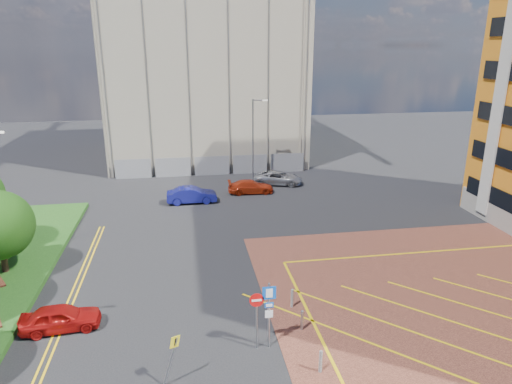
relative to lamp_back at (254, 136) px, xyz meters
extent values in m
plane|color=black|center=(-4.08, -28.00, -4.36)|extent=(140.00, 140.00, 0.00)
cylinder|color=#3D2B1C|center=(-17.58, -18.00, -3.16)|extent=(0.36, 0.36, 1.80)
cylinder|color=#9EA0A8|center=(-0.08, 0.00, -0.36)|extent=(0.16, 0.16, 8.00)
cylinder|color=#9EA0A8|center=(0.52, 0.00, 3.52)|extent=(1.20, 0.10, 0.10)
cube|color=silver|center=(1.12, 0.00, 3.49)|extent=(0.50, 0.15, 0.12)
cylinder|color=#9EA0A8|center=(-3.58, -27.00, -2.76)|extent=(0.10, 0.10, 3.20)
cube|color=#0A4CBC|center=(-3.58, -27.03, -1.61)|extent=(0.60, 0.04, 0.60)
cube|color=white|center=(-3.58, -27.05, -1.61)|extent=(0.30, 0.02, 0.42)
cube|color=#0A4CBC|center=(-3.58, -27.03, -2.21)|extent=(0.40, 0.04, 0.25)
cube|color=white|center=(-3.58, -27.05, -2.21)|extent=(0.28, 0.02, 0.14)
cube|color=white|center=(-3.58, -27.03, -2.66)|extent=(0.35, 0.04, 0.35)
cylinder|color=#9EA0A8|center=(-4.13, -27.00, -3.01)|extent=(0.08, 0.08, 2.70)
cylinder|color=red|center=(-4.13, -27.03, -1.91)|extent=(0.64, 0.04, 0.64)
cube|color=white|center=(-4.13, -27.05, -1.91)|extent=(0.44, 0.02, 0.10)
cylinder|color=#9EA0A8|center=(-7.84, -28.75, -3.26)|extent=(0.70, 0.08, 2.13)
cube|color=yellow|center=(-7.62, -28.78, -2.36)|extent=(0.42, 0.42, 0.56)
cylinder|color=black|center=(-1.78, -29.00, -3.89)|extent=(0.14, 0.14, 0.90)
cylinder|color=#9EA0A8|center=(-1.78, -26.00, -3.89)|extent=(0.14, 0.14, 0.90)
cylinder|color=black|center=(-1.78, -24.00, -3.89)|extent=(0.14, 0.14, 0.90)
cube|color=#A99C8A|center=(-4.08, 12.00, 6.64)|extent=(21.20, 19.20, 22.00)
cube|color=yellow|center=(-2.08, 14.00, 12.64)|extent=(0.90, 0.90, 34.00)
cube|color=gray|center=(-3.08, 2.00, -3.36)|extent=(21.60, 0.06, 2.00)
imported|color=#A20F0D|center=(-13.08, -24.11, -3.74)|extent=(3.76, 1.79, 1.24)
imported|color=navy|center=(-6.42, -6.55, -3.66)|extent=(4.26, 1.52, 1.40)
imported|color=#AB290E|center=(-1.02, -4.68, -3.76)|extent=(4.19, 1.80, 1.20)
imported|color=#999AA0|center=(2.06, -2.36, -3.72)|extent=(5.04, 3.38, 1.28)
camera|label=1|loc=(-6.93, -44.09, 8.57)|focal=32.00mm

